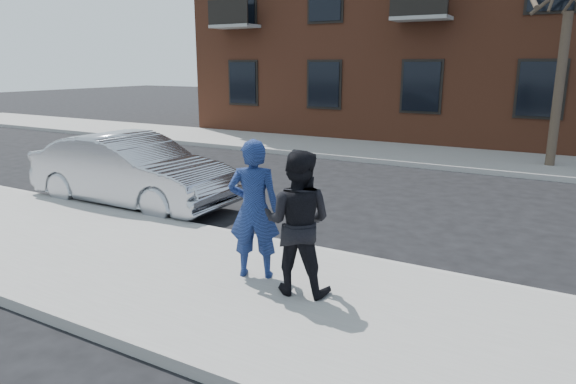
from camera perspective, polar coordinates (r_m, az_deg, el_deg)
The scene contains 8 objects.
ground at distance 8.00m, azimuth -13.32°, elevation -8.19°, with size 100.00×100.00×0.00m, color black.
near_sidewalk at distance 7.81m, azimuth -14.60°, elevation -8.24°, with size 50.00×3.50×0.15m, color gray.
near_curb at distance 9.08m, azimuth -6.69°, elevation -4.67°, with size 50.00×0.10×0.15m, color #999691.
far_sidewalk at distance 17.62m, azimuth 12.35°, elevation 4.24°, with size 50.00×3.50×0.15m, color gray.
far_curb at distance 15.93m, azimuth 10.37°, elevation 3.32°, with size 50.00×0.10×0.15m, color #999691.
silver_sedan at distance 11.44m, azimuth -16.99°, elevation 2.29°, with size 1.62×4.66×1.53m, color #999BA3.
man_hoodie at distance 6.85m, azimuth -3.80°, elevation -1.91°, with size 0.81×0.69×1.89m.
man_peacoat at distance 6.37m, azimuth 1.07°, elevation -3.40°, with size 1.01×0.86×1.83m.
Camera 1 is at (5.15, -5.35, 2.97)m, focal length 32.00 mm.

